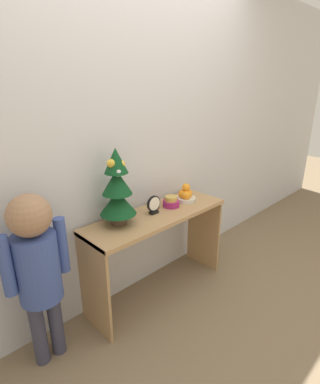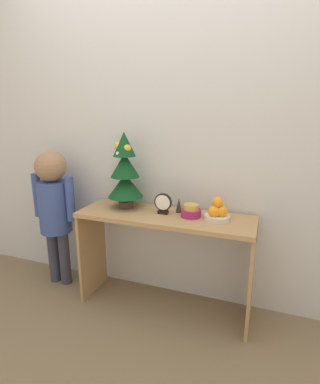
{
  "view_description": "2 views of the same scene",
  "coord_description": "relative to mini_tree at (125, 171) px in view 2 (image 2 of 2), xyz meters",
  "views": [
    {
      "loc": [
        -1.42,
        -1.3,
        1.62
      ],
      "look_at": [
        0.05,
        0.21,
        0.85
      ],
      "focal_mm": 28.0,
      "sensor_mm": 36.0,
      "label": 1
    },
    {
      "loc": [
        0.62,
        -1.6,
        1.36
      ],
      "look_at": [
        -0.02,
        0.15,
        0.87
      ],
      "focal_mm": 28.0,
      "sensor_mm": 36.0,
      "label": 2
    }
  ],
  "objects": [
    {
      "name": "child_figure",
      "position": [
        -0.6,
        -0.04,
        -0.28
      ],
      "size": [
        0.38,
        0.24,
        1.09
      ],
      "color": "#38384C",
      "rests_on": "ground_plane"
    },
    {
      "name": "fruit_bowl",
      "position": [
        0.66,
        -0.04,
        -0.21
      ],
      "size": [
        0.16,
        0.16,
        0.15
      ],
      "color": "silver",
      "rests_on": "console_table"
    },
    {
      "name": "singing_bowl",
      "position": [
        0.49,
        -0.03,
        -0.23
      ],
      "size": [
        0.13,
        0.13,
        0.08
      ],
      "color": "#9E2366",
      "rests_on": "console_table"
    },
    {
      "name": "figurine",
      "position": [
        0.39,
        0.02,
        -0.21
      ],
      "size": [
        0.04,
        0.04,
        0.1
      ],
      "color": "#382D23",
      "rests_on": "console_table"
    },
    {
      "name": "desk_clock",
      "position": [
        0.3,
        -0.04,
        -0.19
      ],
      "size": [
        0.12,
        0.04,
        0.14
      ],
      "color": "black",
      "rests_on": "console_table"
    },
    {
      "name": "mini_tree",
      "position": [
        0.0,
        0.0,
        0.0
      ],
      "size": [
        0.25,
        0.25,
        0.54
      ],
      "color": "#4C3828",
      "rests_on": "console_table"
    },
    {
      "name": "ground_plane",
      "position": [
        0.32,
        -0.25,
        -0.96
      ],
      "size": [
        12.0,
        12.0,
        0.0
      ],
      "primitive_type": "plane",
      "color": "#7A664C"
    },
    {
      "name": "console_table",
      "position": [
        0.32,
        -0.06,
        -0.42
      ],
      "size": [
        1.19,
        0.38,
        0.7
      ],
      "color": "tan",
      "rests_on": "ground_plane"
    },
    {
      "name": "back_wall",
      "position": [
        0.32,
        0.18,
        0.29
      ],
      "size": [
        7.0,
        0.05,
        2.5
      ],
      "primitive_type": "cube",
      "color": "silver",
      "rests_on": "ground_plane"
    }
  ]
}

